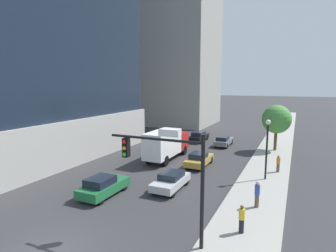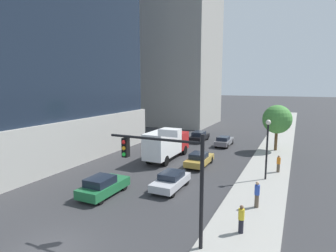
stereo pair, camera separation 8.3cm
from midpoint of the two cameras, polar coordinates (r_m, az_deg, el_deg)
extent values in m
plane|color=#333335|center=(16.62, -23.10, -22.46)|extent=(400.00, 400.00, 0.00)
cube|color=#9E9B93|center=(30.55, 19.54, -7.75)|extent=(4.08, 120.00, 0.15)
cube|color=#B2AFA8|center=(38.75, -27.37, -1.36)|extent=(20.15, 24.69, 4.75)
cube|color=#9E9B93|center=(60.73, 1.48, 16.20)|extent=(15.86, 14.81, 32.99)
cube|color=red|center=(55.65, 4.38, 21.23)|extent=(0.90, 0.90, 41.30)
cylinder|color=black|center=(14.29, 6.80, -13.31)|extent=(0.20, 0.20, 5.85)
cylinder|color=black|center=(14.57, -2.95, -2.62)|extent=(5.28, 0.14, 0.14)
cube|color=black|center=(15.57, -8.62, -4.33)|extent=(0.32, 0.36, 1.05)
sphere|color=red|center=(15.34, -9.04, -3.23)|extent=(0.22, 0.22, 0.22)
sphere|color=orange|center=(15.42, -9.01, -4.47)|extent=(0.22, 0.22, 0.22)
sphere|color=green|center=(15.49, -8.98, -5.69)|extent=(0.22, 0.22, 0.22)
cube|color=white|center=(14.16, -0.12, -1.49)|extent=(1.10, 0.04, 0.36)
cylinder|color=black|center=(25.76, 19.25, -5.00)|extent=(0.16, 0.16, 4.83)
sphere|color=silver|center=(25.30, 19.54, 0.73)|extent=(0.44, 0.44, 0.44)
cylinder|color=brown|center=(37.68, 20.87, -2.66)|extent=(0.36, 0.36, 2.58)
sphere|color=#478E3D|center=(37.29, 21.08, 1.29)|extent=(3.53, 3.53, 3.53)
cube|color=black|center=(41.76, 6.20, -2.29)|extent=(1.78, 4.69, 0.63)
cube|color=#19212D|center=(41.45, 6.11, -1.53)|extent=(1.50, 2.35, 0.57)
cylinder|color=black|center=(43.54, 5.89, -2.20)|extent=(0.22, 0.63, 0.63)
cylinder|color=black|center=(43.07, 7.86, -2.35)|extent=(0.22, 0.63, 0.63)
cylinder|color=black|center=(40.59, 4.42, -2.96)|extent=(0.22, 0.63, 0.63)
cylinder|color=black|center=(40.09, 6.53, -3.14)|extent=(0.22, 0.63, 0.63)
cube|color=slate|center=(39.21, 11.18, -3.08)|extent=(1.70, 4.44, 0.60)
cube|color=#19212D|center=(38.49, 10.97, -2.47)|extent=(1.43, 1.92, 0.49)
cylinder|color=black|center=(40.87, 10.65, -2.95)|extent=(0.22, 0.70, 0.70)
cylinder|color=black|center=(40.54, 12.71, -3.11)|extent=(0.22, 0.70, 0.70)
cylinder|color=black|center=(38.01, 9.53, -3.79)|extent=(0.22, 0.70, 0.70)
cylinder|color=black|center=(37.66, 11.73, -3.97)|extent=(0.22, 0.70, 0.70)
cube|color=#AD8938|center=(29.36, 6.27, -6.89)|extent=(1.83, 4.51, 0.59)
cube|color=#19212D|center=(28.98, 6.12, -5.95)|extent=(1.54, 1.91, 0.52)
cylinder|color=black|center=(31.08, 5.75, -6.48)|extent=(0.22, 0.71, 0.71)
cylinder|color=black|center=(30.61, 8.62, -6.77)|extent=(0.22, 0.71, 0.71)
cylinder|color=black|center=(28.30, 3.70, -7.96)|extent=(0.22, 0.71, 0.71)
cylinder|color=black|center=(27.79, 6.83, -8.32)|extent=(0.22, 0.71, 0.71)
cube|color=#1E6638|center=(22.39, -12.95, -12.02)|extent=(1.94, 4.33, 0.67)
cube|color=#19212D|center=(21.87, -13.69, -10.80)|extent=(1.63, 2.06, 0.58)
cylinder|color=black|center=(24.07, -12.39, -11.24)|extent=(0.22, 0.64, 0.64)
cylinder|color=black|center=(23.13, -8.94, -11.98)|extent=(0.22, 0.64, 0.64)
cylinder|color=black|center=(21.96, -17.15, -13.40)|extent=(0.22, 0.64, 0.64)
cylinder|color=black|center=(20.93, -13.56, -14.37)|extent=(0.22, 0.64, 0.64)
cube|color=#B7B7BC|center=(22.98, 0.44, -11.26)|extent=(1.84, 4.24, 0.58)
cube|color=#19212D|center=(22.95, 0.61, -9.89)|extent=(1.55, 2.06, 0.48)
cylinder|color=black|center=(24.62, 0.10, -10.49)|extent=(0.22, 0.72, 0.72)
cylinder|color=black|center=(24.02, 3.68, -10.99)|extent=(0.22, 0.72, 0.72)
cylinder|color=black|center=(22.19, -3.10, -12.67)|extent=(0.22, 0.72, 0.72)
cylinder|color=black|center=(21.53, 0.83, -13.34)|extent=(0.22, 0.72, 0.72)
cube|color=#B21E1E|center=(33.91, 1.71, -2.92)|extent=(2.21, 2.14, 2.02)
cube|color=white|center=(30.36, -1.18, -3.60)|extent=(2.21, 5.36, 2.71)
cylinder|color=black|center=(34.53, 0.22, -4.59)|extent=(0.30, 1.09, 1.09)
cylinder|color=black|center=(33.79, 3.23, -4.90)|extent=(0.30, 1.09, 1.09)
cylinder|color=black|center=(29.98, -3.99, -6.64)|extent=(0.30, 1.09, 1.09)
cylinder|color=black|center=(29.13, -0.61, -7.08)|extent=(0.30, 1.09, 1.09)
cylinder|color=brown|center=(28.73, 21.30, -7.90)|extent=(0.28, 0.28, 0.79)
cylinder|color=orange|center=(28.54, 21.38, -6.56)|extent=(0.34, 0.34, 0.61)
sphere|color=#997051|center=(28.44, 21.42, -5.76)|extent=(0.21, 0.21, 0.21)
cylinder|color=brown|center=(20.45, 17.43, -14.26)|extent=(0.28, 0.28, 0.88)
cylinder|color=#2D4CB2|center=(20.17, 17.53, -12.21)|extent=(0.34, 0.34, 0.68)
sphere|color=tan|center=(20.02, 17.59, -10.98)|extent=(0.24, 0.24, 0.24)
cylinder|color=black|center=(17.11, 14.50, -19.00)|extent=(0.28, 0.28, 0.79)
cylinder|color=gold|center=(16.80, 14.59, -16.88)|extent=(0.34, 0.34, 0.61)
sphere|color=brown|center=(16.63, 14.65, -15.59)|extent=(0.21, 0.21, 0.21)
camera|label=1|loc=(0.04, -90.10, -0.02)|focal=30.09mm
camera|label=2|loc=(0.04, 89.90, 0.02)|focal=30.09mm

